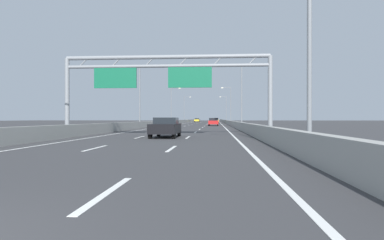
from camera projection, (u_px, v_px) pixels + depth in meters
The scene contains 54 objects.
ground_plane at pixel (203, 123), 102.52m from camera, with size 260.00×260.00×0.00m, color #38383A.
lane_dash_left_1 at pixel (95, 148), 15.38m from camera, with size 0.16×3.00×0.01m, color white.
lane_dash_left_2 at pixel (140, 137), 24.36m from camera, with size 0.16×3.00×0.01m, color white.
lane_dash_left_3 at pixel (160, 132), 33.33m from camera, with size 0.16×3.00×0.01m, color white.
lane_dash_left_4 at pixel (172, 129), 42.31m from camera, with size 0.16×3.00×0.01m, color white.
lane_dash_left_5 at pixel (180, 127), 51.29m from camera, with size 0.16×3.00×0.01m, color white.
lane_dash_left_6 at pixel (185, 126), 60.26m from camera, with size 0.16×3.00×0.01m, color white.
lane_dash_left_7 at pixel (189, 125), 69.24m from camera, with size 0.16×3.00×0.01m, color white.
lane_dash_left_8 at pixel (192, 124), 78.22m from camera, with size 0.16×3.00×0.01m, color white.
lane_dash_left_9 at pixel (194, 124), 87.19m from camera, with size 0.16×3.00×0.01m, color white.
lane_dash_left_10 at pixel (196, 123), 96.17m from camera, with size 0.16×3.00×0.01m, color white.
lane_dash_left_11 at pixel (198, 123), 105.15m from camera, with size 0.16×3.00×0.01m, color white.
lane_dash_left_12 at pixel (199, 122), 114.12m from camera, with size 0.16×3.00×0.01m, color white.
lane_dash_left_13 at pixel (201, 122), 123.10m from camera, with size 0.16×3.00×0.01m, color white.
lane_dash_left_14 at pixel (202, 122), 132.08m from camera, with size 0.16×3.00×0.01m, color white.
lane_dash_left_15 at pixel (203, 122), 141.05m from camera, with size 0.16×3.00×0.01m, color white.
lane_dash_left_16 at pixel (203, 121), 150.03m from camera, with size 0.16×3.00×0.01m, color white.
lane_dash_left_17 at pixel (204, 121), 159.01m from camera, with size 0.16×3.00×0.01m, color white.
lane_dash_right_0 at pixel (107, 193), 6.15m from camera, with size 0.16×3.00×0.01m, color white.
lane_dash_right_1 at pixel (171, 149), 15.12m from camera, with size 0.16×3.00×0.01m, color white.
lane_dash_right_2 at pixel (188, 137), 24.10m from camera, with size 0.16×3.00×0.01m, color white.
lane_dash_right_3 at pixel (195, 132), 33.08m from camera, with size 0.16×3.00×0.01m, color white.
lane_dash_right_4 at pixel (200, 129), 42.05m from camera, with size 0.16×3.00×0.01m, color white.
lane_dash_right_5 at pixel (203, 127), 51.03m from camera, with size 0.16×3.00×0.01m, color white.
lane_dash_right_6 at pixel (205, 126), 60.00m from camera, with size 0.16×3.00×0.01m, color white.
lane_dash_right_7 at pixel (206, 125), 68.98m from camera, with size 0.16×3.00×0.01m, color white.
lane_dash_right_8 at pixel (207, 124), 77.96m from camera, with size 0.16×3.00×0.01m, color white.
lane_dash_right_9 at pixel (208, 124), 86.93m from camera, with size 0.16×3.00×0.01m, color white.
lane_dash_right_10 at pixel (209, 123), 95.91m from camera, with size 0.16×3.00×0.01m, color white.
lane_dash_right_11 at pixel (209, 123), 104.89m from camera, with size 0.16×3.00×0.01m, color white.
lane_dash_right_12 at pixel (210, 122), 113.86m from camera, with size 0.16×3.00×0.01m, color white.
lane_dash_right_13 at pixel (210, 122), 122.84m from camera, with size 0.16×3.00×0.01m, color white.
lane_dash_right_14 at pixel (211, 122), 131.82m from camera, with size 0.16×3.00×0.01m, color white.
lane_dash_right_15 at pixel (211, 122), 140.79m from camera, with size 0.16×3.00×0.01m, color white.
lane_dash_right_16 at pixel (211, 121), 149.77m from camera, with size 0.16×3.00×0.01m, color white.
lane_dash_right_17 at pixel (211, 121), 158.75m from camera, with size 0.16×3.00×0.01m, color white.
edge_line_left at pixel (183, 123), 90.93m from camera, with size 0.16×176.00×0.01m, color white.
edge_line_right at pixel (221, 124), 90.18m from camera, with size 0.16×176.00×0.01m, color white.
barrier_left at pixel (184, 121), 112.99m from camera, with size 0.45×220.00×0.95m.
barrier_right at pixel (225, 121), 112.00m from camera, with size 0.45×220.00×0.95m.
sign_gantry at pixel (163, 75), 25.56m from camera, with size 16.34×0.36×6.36m.
streetlamp_right_near at pixel (304, 22), 13.53m from camera, with size 2.58×0.28×9.50m.
streetlamp_left_mid at pixel (141, 92), 49.82m from camera, with size 2.58×0.28×9.50m.
streetlamp_right_mid at pixel (240, 92), 48.75m from camera, with size 2.58×0.28×9.50m.
streetlamp_left_far at pixel (172, 103), 85.04m from camera, with size 2.58×0.28×9.50m.
streetlamp_right_far at pixel (230, 103), 83.97m from camera, with size 2.58×0.28×9.50m.
streetlamp_left_distant at pixel (185, 108), 120.26m from camera, with size 2.58×0.28×9.50m.
streetlamp_right_distant at pixel (226, 107), 119.18m from camera, with size 2.58×0.28×9.50m.
yellow_car at pixel (197, 120), 130.89m from camera, with size 1.87×4.32×1.46m.
silver_car at pixel (215, 120), 127.25m from camera, with size 1.77×4.20×1.48m.
orange_car at pixel (216, 121), 97.93m from camera, with size 1.79×4.54×1.57m.
red_car at pixel (213, 122), 62.94m from camera, with size 1.87×4.62×1.49m.
black_car at pixel (166, 127), 24.28m from camera, with size 1.87×4.44×1.47m.
green_car at pixel (215, 121), 91.48m from camera, with size 1.89×4.33×1.46m.
Camera 1 is at (3.84, -2.51, 1.40)m, focal length 30.67 mm.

